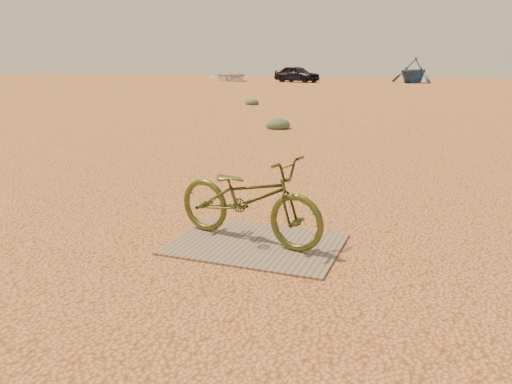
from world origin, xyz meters
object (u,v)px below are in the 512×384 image
(bicycle, at_px, (249,198))
(boat_near_left, at_px, (232,75))
(car, at_px, (297,74))
(plywood_board, at_px, (256,244))
(boat_far_left, at_px, (413,70))

(bicycle, bearing_deg, boat_near_left, 35.72)
(car, bearing_deg, plywood_board, -144.94)
(bicycle, relative_size, boat_near_left, 0.33)
(boat_near_left, height_order, boat_far_left, boat_far_left)
(bicycle, distance_m, boat_near_left, 45.25)
(bicycle, xyz_separation_m, boat_near_left, (-18.22, 41.42, 0.06))
(boat_far_left, bearing_deg, boat_near_left, -152.55)
(bicycle, bearing_deg, plywood_board, -107.70)
(boat_near_left, distance_m, boat_far_left, 16.96)
(plywood_board, xyz_separation_m, car, (-11.45, 40.63, 0.72))
(car, distance_m, boat_far_left, 10.26)
(plywood_board, relative_size, car, 0.38)
(car, height_order, boat_near_left, car)
(plywood_board, distance_m, car, 42.22)
(car, distance_m, boat_near_left, 6.93)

